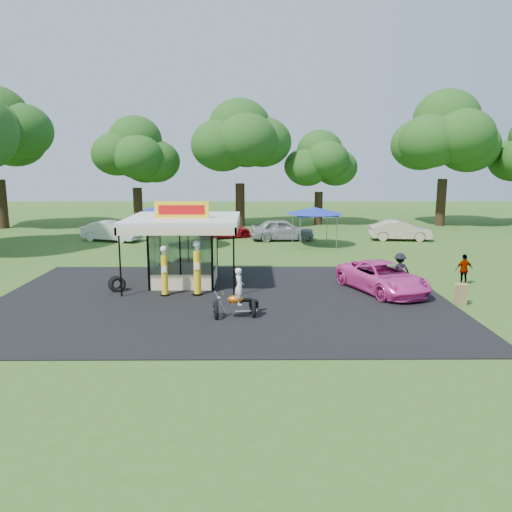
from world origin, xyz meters
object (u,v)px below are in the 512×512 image
Objects in this scene: bg_car_e at (400,230)px; bg_car_a at (111,231)px; kiosk_car at (190,265)px; tent_east at (314,211)px; a_frame_sign at (461,294)px; motorcycle at (238,298)px; gas_station_kiosk at (184,249)px; gas_pump_right at (197,269)px; bg_car_c at (282,230)px; bg_car_b at (224,230)px; tent_west at (176,206)px; spectator_east_a at (399,270)px; pink_sedan at (382,277)px; gas_pump_left at (164,272)px; spectator_east_b at (464,270)px.

bg_car_a is at bearing 96.10° from bg_car_e.
tent_east is (7.88, 9.27, 2.11)m from kiosk_car.
motorcycle is at bearing -150.74° from a_frame_sign.
gas_station_kiosk is 1.14× the size of bg_car_a.
gas_pump_right is 17.29m from bg_car_c.
bg_car_e is at bearing -70.25° from bg_car_a.
bg_car_e is 1.16× the size of tent_east.
bg_car_c is (-6.56, 18.21, 0.38)m from a_frame_sign.
gas_station_kiosk reaches higher than bg_car_b.
tent_west is (-7.79, -3.29, 2.12)m from bg_car_c.
tent_west is at bearing 102.39° from gas_pump_right.
tent_west is at bearing 100.55° from gas_station_kiosk.
spectator_east_a is at bearing -166.22° from bg_car_c.
bg_car_e reaches higher than bg_car_b.
motorcycle is (2.81, -5.66, -0.98)m from gas_station_kiosk.
bg_car_a is 22.63m from bg_car_e.
a_frame_sign is at bearing -17.65° from gas_station_kiosk.
tent_east is at bearing -80.32° from bg_car_a.
gas_pump_right is at bearing -116.99° from tent_east.
gas_pump_right is 0.50× the size of pink_sedan.
bg_car_b is (-8.40, 17.38, -0.06)m from pink_sedan.
tent_east reaches higher than spectator_east_a.
bg_car_c is 1.21× the size of tent_east.
bg_car_e is at bearing 46.85° from gas_pump_left.
motorcycle is 21.36m from bg_car_b.
gas_pump_right is 8.65m from pink_sedan.
gas_pump_left reaches higher than pink_sedan.
tent_west reaches higher than bg_car_b.
bg_car_e is 17.53m from tent_west.
tent_east is (-6.04, 11.81, 1.82)m from spectator_east_b.
gas_pump_right is 0.63× the size of tent_east.
tent_east is at bearing 55.50° from gas_station_kiosk.
gas_station_kiosk is 3.50× the size of spectator_east_b.
gas_station_kiosk is at bearing -180.00° from kiosk_car.
pink_sedan is 1.25× the size of tent_east.
bg_car_b is at bearing 85.51° from motorcycle.
gas_pump_right is 17.94m from bg_car_b.
gas_station_kiosk reaches higher than a_frame_sign.
gas_station_kiosk is 1.19× the size of bg_car_b.
motorcycle is 0.73× the size of kiosk_car.
bg_car_c is (13.34, 0.22, 0.07)m from bg_car_a.
a_frame_sign is 0.23× the size of tent_east.
gas_pump_right reaches higher than bg_car_e.
gas_pump_right is 1.24× the size of motorcycle.
bg_car_e is 1.01× the size of tent_west.
spectator_east_a is 0.34× the size of bg_car_c.
gas_station_kiosk reaches higher than motorcycle.
spectator_east_a is at bearing 169.04° from bg_car_e.
gas_station_kiosk is 2.52m from gas_pump_right.
gas_pump_right is at bearing -77.61° from tent_west.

